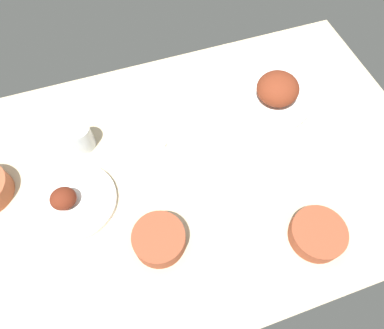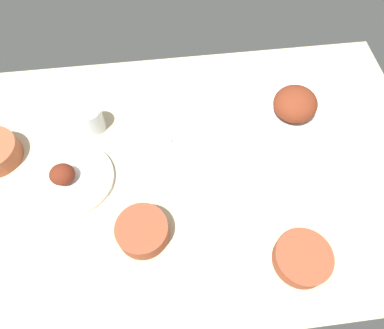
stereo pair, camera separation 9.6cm
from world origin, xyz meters
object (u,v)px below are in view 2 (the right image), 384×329
at_px(plate_far_side, 71,179).
at_px(bowl_onions, 142,231).
at_px(plate_near_viewer, 290,106).
at_px(fork_loose, 149,130).
at_px(bowl_pasta, 303,258).
at_px(water_tumbler, 92,119).

bearing_deg(plate_far_side, bowl_onions, -43.15).
bearing_deg(plate_near_viewer, fork_loose, -177.91).
height_order(bowl_pasta, bowl_onions, bowl_onions).
relative_size(plate_far_side, fork_loose, 1.36).
xyz_separation_m(bowl_pasta, water_tumbler, (-0.52, 0.48, 0.02)).
bearing_deg(fork_loose, plate_near_viewer, -142.59).
bearing_deg(water_tumbler, bowl_onions, -69.86).
bearing_deg(fork_loose, bowl_pasta, 164.21).
distance_m(plate_near_viewer, water_tumbler, 0.61).
bearing_deg(plate_near_viewer, bowl_onions, -144.12).
height_order(water_tumbler, fork_loose, water_tumbler).
xyz_separation_m(plate_far_side, fork_loose, (0.22, 0.15, -0.01)).
bearing_deg(water_tumbler, bowl_pasta, -42.45).
height_order(plate_far_side, bowl_pasta, plate_far_side).
xyz_separation_m(bowl_onions, water_tumbler, (-0.13, 0.36, 0.01)).
height_order(plate_far_side, bowl_onions, plate_far_side).
distance_m(bowl_onions, water_tumbler, 0.39).
bearing_deg(bowl_onions, water_tumbler, 110.14).
bearing_deg(bowl_pasta, plate_far_side, 153.12).
relative_size(plate_near_viewer, fork_loose, 1.78).
bearing_deg(fork_loose, plate_far_side, 68.73).
height_order(plate_near_viewer, water_tumbler, plate_near_viewer).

